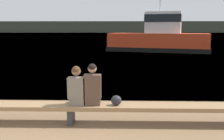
# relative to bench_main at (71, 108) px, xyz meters

# --- Properties ---
(water_surface) EXTENTS (240.00, 240.00, 0.00)m
(water_surface) POSITION_rel_bench_main_xyz_m (-0.21, 121.94, -0.40)
(water_surface) COLOR teal
(water_surface) RESTS_ON ground
(far_shoreline) EXTENTS (600.00, 12.00, 6.32)m
(far_shoreline) POSITION_rel_bench_main_xyz_m (-0.21, 142.15, 2.76)
(far_shoreline) COLOR #424738
(far_shoreline) RESTS_ON ground
(bench_main) EXTENTS (8.86, 0.50, 0.47)m
(bench_main) POSITION_rel_bench_main_xyz_m (0.00, 0.00, 0.00)
(bench_main) COLOR #8E6B47
(bench_main) RESTS_ON ground
(person_left) EXTENTS (0.41, 0.38, 0.95)m
(person_left) POSITION_rel_bench_main_xyz_m (0.15, -0.00, 0.50)
(person_left) COLOR #70665B
(person_left) RESTS_ON bench_main
(person_right) EXTENTS (0.41, 0.37, 1.01)m
(person_right) POSITION_rel_bench_main_xyz_m (0.53, -0.00, 0.52)
(person_right) COLOR #4C382D
(person_right) RESTS_ON bench_main
(shopping_bag) EXTENTS (0.25, 0.20, 0.24)m
(shopping_bag) POSITION_rel_bench_main_xyz_m (1.10, -0.03, 0.20)
(shopping_bag) COLOR #232328
(shopping_bag) RESTS_ON bench_main
(tugboat_red) EXTENTS (10.49, 5.85, 6.48)m
(tugboat_red) POSITION_rel_bench_main_xyz_m (5.21, 19.61, 0.84)
(tugboat_red) COLOR red
(tugboat_red) RESTS_ON water_surface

